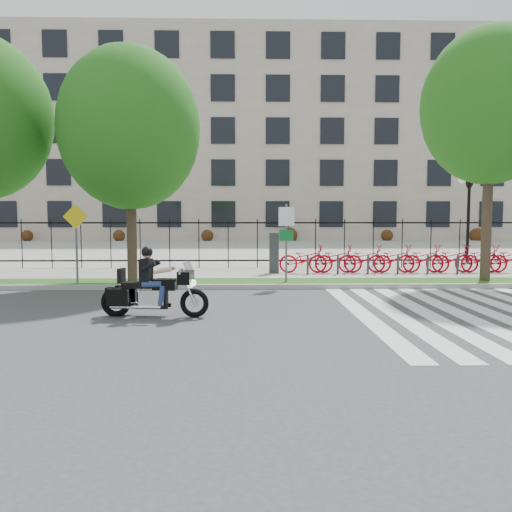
{
  "coord_description": "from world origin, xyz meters",
  "views": [
    {
      "loc": [
        -0.5,
        -11.27,
        2.24
      ],
      "look_at": [
        -0.19,
        3.0,
        1.12
      ],
      "focal_mm": 35.0,
      "sensor_mm": 36.0,
      "label": 1
    }
  ],
  "objects": [
    {
      "name": "sign_pole_warning",
      "position": [
        -5.84,
        4.58,
        1.74
      ],
      "size": [
        0.78,
        0.09,
        2.49
      ],
      "color": "#59595B",
      "rests_on": "grass_verge"
    },
    {
      "name": "iron_fence",
      "position": [
        0.0,
        9.2,
        1.15
      ],
      "size": [
        30.0,
        0.06,
        2.0
      ],
      "primitive_type": null,
      "color": "black",
      "rests_on": "sidewalk"
    },
    {
      "name": "sidewalk",
      "position": [
        0.0,
        7.45,
        0.07
      ],
      "size": [
        60.0,
        3.5,
        0.15
      ],
      "primitive_type": "cube",
      "color": "#A8A49D",
      "rests_on": "ground"
    },
    {
      "name": "plaza",
      "position": [
        0.0,
        25.0,
        0.05
      ],
      "size": [
        80.0,
        34.0,
        0.1
      ],
      "primitive_type": "cube",
      "color": "#A8A49D",
      "rests_on": "ground"
    },
    {
      "name": "lamp_post_right",
      "position": [
        10.0,
        12.0,
        3.21
      ],
      "size": [
        1.06,
        0.7,
        4.25
      ],
      "color": "black",
      "rests_on": "ground"
    },
    {
      "name": "grass_verge",
      "position": [
        0.0,
        4.95,
        0.07
      ],
      "size": [
        60.0,
        1.5,
        0.15
      ],
      "primitive_type": "cube",
      "color": "#255214",
      "rests_on": "ground"
    },
    {
      "name": "street_tree_2",
      "position": [
        7.43,
        4.95,
        5.81
      ],
      "size": [
        4.4,
        4.4,
        8.2
      ],
      "color": "#3C2A20",
      "rests_on": "grass_verge"
    },
    {
      "name": "office_building",
      "position": [
        0.0,
        44.92,
        9.97
      ],
      "size": [
        60.0,
        21.9,
        20.15
      ],
      "color": "#A59685",
      "rests_on": "ground"
    },
    {
      "name": "sign_pole_regulatory",
      "position": [
        0.81,
        4.58,
        1.74
      ],
      "size": [
        0.5,
        0.09,
        2.5
      ],
      "color": "#59595B",
      "rests_on": "grass_verge"
    },
    {
      "name": "curb",
      "position": [
        0.0,
        4.1,
        0.07
      ],
      "size": [
        60.0,
        0.2,
        0.15
      ],
      "primitive_type": "cube",
      "color": "#9D9B94",
      "rests_on": "ground"
    },
    {
      "name": "ground",
      "position": [
        0.0,
        0.0,
        0.0
      ],
      "size": [
        120.0,
        120.0,
        0.0
      ],
      "primitive_type": "plane",
      "color": "#39393B",
      "rests_on": "ground"
    },
    {
      "name": "crosswalk_stripes",
      "position": [
        4.83,
        0.0,
        0.01
      ],
      "size": [
        5.7,
        8.0,
        0.01
      ],
      "primitive_type": null,
      "color": "silver",
      "rests_on": "ground"
    },
    {
      "name": "motorcycle_rider",
      "position": [
        -2.55,
        -0.16,
        0.63
      ],
      "size": [
        2.47,
        0.81,
        1.9
      ],
      "color": "black",
      "rests_on": "ground"
    },
    {
      "name": "bike_share_station",
      "position": [
        6.12,
        7.2,
        0.68
      ],
      "size": [
        11.18,
        0.89,
        1.5
      ],
      "color": "#2D2D33",
      "rests_on": "sidewalk"
    },
    {
      "name": "street_tree_1",
      "position": [
        -4.17,
        4.95,
        5.04
      ],
      "size": [
        4.49,
        4.49,
        7.49
      ],
      "color": "#3C2A20",
      "rests_on": "grass_verge"
    }
  ]
}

